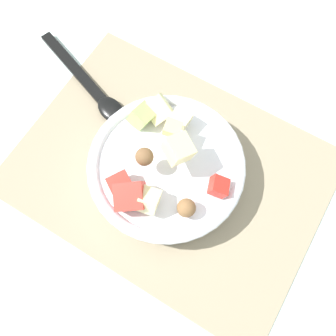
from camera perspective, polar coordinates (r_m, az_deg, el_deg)
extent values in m
plane|color=silver|center=(0.60, 0.30, -0.50)|extent=(2.40, 2.40, 0.00)
cube|color=gray|center=(0.60, 0.30, -0.40)|extent=(0.47, 0.35, 0.01)
cylinder|color=white|center=(0.57, 0.00, -0.50)|extent=(0.21, 0.21, 0.05)
torus|color=white|center=(0.55, 0.00, 0.34)|extent=(0.23, 0.23, 0.02)
cube|color=beige|center=(0.51, -2.87, -4.87)|extent=(0.03, 0.04, 0.03)
cube|color=red|center=(0.51, -5.70, -4.26)|extent=(0.05, 0.06, 0.04)
sphere|color=brown|center=(0.51, -3.56, 1.70)|extent=(0.04, 0.04, 0.04)
cube|color=beige|center=(0.50, 1.61, 2.94)|extent=(0.05, 0.05, 0.04)
cube|color=red|center=(0.52, -7.07, -2.61)|extent=(0.04, 0.04, 0.03)
cube|color=beige|center=(0.56, 1.98, 7.55)|extent=(0.03, 0.03, 0.03)
sphere|color=brown|center=(0.51, 2.76, -5.98)|extent=(0.04, 0.04, 0.04)
cube|color=#E5D684|center=(0.53, 0.66, 5.97)|extent=(0.03, 0.03, 0.02)
cube|color=red|center=(0.52, 7.61, -2.75)|extent=(0.04, 0.03, 0.03)
cube|color=#A3CC6B|center=(0.57, -4.02, 7.71)|extent=(0.04, 0.04, 0.05)
cube|color=beige|center=(0.57, -1.45, 8.77)|extent=(0.05, 0.05, 0.05)
ellipsoid|color=black|center=(0.64, -8.52, 8.63)|extent=(0.06, 0.05, 0.01)
cube|color=black|center=(0.70, -13.88, 14.34)|extent=(0.18, 0.08, 0.01)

